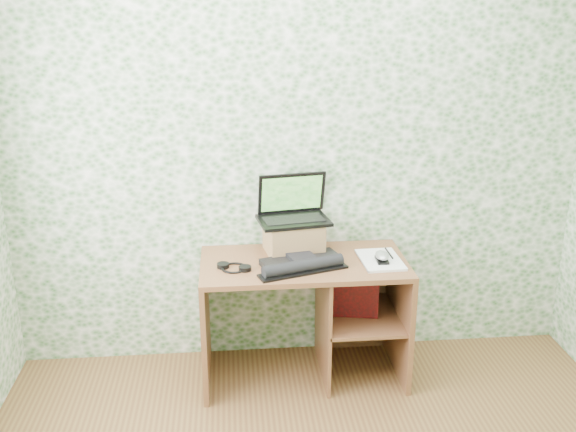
{
  "coord_description": "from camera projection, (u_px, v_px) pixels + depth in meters",
  "views": [
    {
      "loc": [
        -0.42,
        -1.98,
        2.21
      ],
      "look_at": [
        -0.1,
        1.39,
        1.05
      ],
      "focal_mm": 40.0,
      "sensor_mm": 36.0,
      "label": 1
    }
  ],
  "objects": [
    {
      "name": "keyboard",
      "position": [
        302.0,
        263.0,
        3.64
      ],
      "size": [
        0.53,
        0.4,
        0.07
      ],
      "rotation": [
        0.0,
        0.0,
        0.31
      ],
      "color": "black",
      "rests_on": "desk"
    },
    {
      "name": "headphones",
      "position": [
        234.0,
        267.0,
        3.62
      ],
      "size": [
        0.19,
        0.19,
        0.02
      ],
      "rotation": [
        0.0,
        0.0,
        -0.4
      ],
      "color": "black",
      "rests_on": "desk"
    },
    {
      "name": "wall_back",
      "position": [
        298.0,
        157.0,
        3.84
      ],
      "size": [
        3.5,
        0.0,
        3.5
      ],
      "primitive_type": "plane",
      "rotation": [
        1.57,
        0.0,
        0.0
      ],
      "color": "white",
      "rests_on": "ground"
    },
    {
      "name": "riser",
      "position": [
        294.0,
        237.0,
        3.83
      ],
      "size": [
        0.36,
        0.32,
        0.19
      ],
      "primitive_type": "cube",
      "rotation": [
        0.0,
        0.0,
        0.16
      ],
      "color": "olive",
      "rests_on": "desk"
    },
    {
      "name": "red_box",
      "position": [
        355.0,
        289.0,
        3.82
      ],
      "size": [
        0.29,
        0.14,
        0.33
      ],
      "primitive_type": "cube",
      "rotation": [
        0.0,
        0.0,
        -0.19
      ],
      "color": "maroon",
      "rests_on": "desk"
    },
    {
      "name": "mouse",
      "position": [
        382.0,
        258.0,
        3.69
      ],
      "size": [
        0.08,
        0.13,
        0.04
      ],
      "primitive_type": "ellipsoid",
      "rotation": [
        0.0,
        0.0,
        -0.03
      ],
      "color": "#B2B2B5",
      "rests_on": "notepad"
    },
    {
      "name": "notepad",
      "position": [
        380.0,
        260.0,
        3.73
      ],
      "size": [
        0.24,
        0.34,
        0.02
      ],
      "primitive_type": "cube",
      "rotation": [
        0.0,
        0.0,
        0.04
      ],
      "color": "white",
      "rests_on": "desk"
    },
    {
      "name": "laptop",
      "position": [
        293.0,
        209.0,
        3.82
      ],
      "size": [
        0.45,
        0.35,
        0.27
      ],
      "rotation": [
        0.0,
        0.0,
        0.16
      ],
      "color": "black",
      "rests_on": "riser"
    },
    {
      "name": "pen",
      "position": [
        389.0,
        253.0,
        3.8
      ],
      "size": [
        0.01,
        0.16,
        0.01
      ],
      "primitive_type": "cylinder",
      "rotation": [
        1.57,
        0.0,
        0.03
      ],
      "color": "black",
      "rests_on": "notepad"
    },
    {
      "name": "desk",
      "position": [
        316.0,
        300.0,
        3.85
      ],
      "size": [
        1.2,
        0.6,
        0.75
      ],
      "color": "brown",
      "rests_on": "floor"
    }
  ]
}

